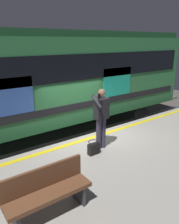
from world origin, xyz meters
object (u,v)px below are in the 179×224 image
bench (47,190)px  handbag (94,148)px  train_carriage (52,76)px  passenger (101,114)px

bench → handbag: bearing=-147.5°
train_carriage → handbag: (0.62, 3.55, -1.53)m
handbag → bench: size_ratio=0.24×
train_carriage → passenger: bearing=86.2°
passenger → handbag: (0.40, 0.18, -0.88)m
passenger → bench: passenger is taller
train_carriage → handbag: train_carriage is taller
train_carriage → handbag: 3.91m
train_carriage → bench: train_carriage is taller
handbag → bench: (2.03, 1.29, 0.31)m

